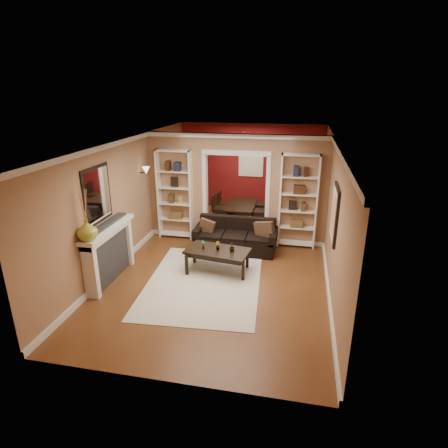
% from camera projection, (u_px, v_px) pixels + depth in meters
% --- Properties ---
extents(floor, '(8.00, 8.00, 0.00)m').
position_uv_depth(floor, '(227.00, 258.00, 8.72)').
color(floor, brown).
rests_on(floor, ground).
extents(ceiling, '(8.00, 8.00, 0.00)m').
position_uv_depth(ceiling, '(227.00, 140.00, 7.79)').
color(ceiling, white).
rests_on(ceiling, ground).
extents(wall_back, '(8.00, 0.00, 8.00)m').
position_uv_depth(wall_back, '(251.00, 167.00, 11.94)').
color(wall_back, '#A27655').
rests_on(wall_back, ground).
extents(wall_front, '(8.00, 0.00, 8.00)m').
position_uv_depth(wall_front, '(163.00, 294.00, 4.58)').
color(wall_front, '#A27655').
rests_on(wall_front, ground).
extents(wall_left, '(0.00, 8.00, 8.00)m').
position_uv_depth(wall_left, '(132.00, 196.00, 8.68)').
color(wall_left, '#A27655').
rests_on(wall_left, ground).
extents(wall_right, '(0.00, 8.00, 8.00)m').
position_uv_depth(wall_right, '(332.00, 208.00, 7.83)').
color(wall_right, '#A27655').
rests_on(wall_right, ground).
extents(partition_wall, '(4.50, 0.15, 2.70)m').
position_uv_depth(partition_wall, '(236.00, 189.00, 9.36)').
color(partition_wall, '#A27655').
rests_on(partition_wall, floor).
extents(red_back_panel, '(4.44, 0.04, 2.64)m').
position_uv_depth(red_back_panel, '(251.00, 168.00, 11.92)').
color(red_back_panel, maroon).
rests_on(red_back_panel, floor).
extents(dining_window, '(0.78, 0.03, 0.98)m').
position_uv_depth(dining_window, '(251.00, 161.00, 11.80)').
color(dining_window, '#8CA5CC').
rests_on(dining_window, wall_back).
extents(area_rug, '(2.46, 3.30, 0.01)m').
position_uv_depth(area_rug, '(204.00, 282.00, 7.62)').
color(area_rug, beige).
rests_on(area_rug, floor).
extents(sofa, '(1.97, 0.85, 0.77)m').
position_uv_depth(sofa, '(236.00, 236.00, 8.98)').
color(sofa, black).
rests_on(sofa, floor).
extents(pillow_left, '(0.39, 0.18, 0.37)m').
position_uv_depth(pillow_left, '(207.00, 227.00, 9.03)').
color(pillow_left, brown).
rests_on(pillow_left, sofa).
extents(pillow_right, '(0.49, 0.30, 0.47)m').
position_uv_depth(pillow_right, '(265.00, 229.00, 8.75)').
color(pillow_right, brown).
rests_on(pillow_right, sofa).
extents(coffee_table, '(1.41, 0.91, 0.50)m').
position_uv_depth(coffee_table, '(218.00, 261.00, 7.99)').
color(coffee_table, black).
rests_on(coffee_table, floor).
extents(plant_left, '(0.10, 0.12, 0.19)m').
position_uv_depth(plant_left, '(203.00, 245.00, 7.93)').
color(plant_left, '#336626').
rests_on(plant_left, coffee_table).
extents(plant_center, '(0.13, 0.13, 0.19)m').
position_uv_depth(plant_center, '(218.00, 246.00, 7.87)').
color(plant_center, '#336626').
rests_on(plant_center, coffee_table).
extents(plant_right, '(0.16, 0.16, 0.20)m').
position_uv_depth(plant_right, '(232.00, 247.00, 7.81)').
color(plant_right, '#336626').
rests_on(plant_right, coffee_table).
extents(bookshelf_left, '(0.90, 0.30, 2.30)m').
position_uv_depth(bookshelf_left, '(175.00, 195.00, 9.57)').
color(bookshelf_left, white).
rests_on(bookshelf_left, floor).
extents(bookshelf_right, '(0.90, 0.30, 2.30)m').
position_uv_depth(bookshelf_right, '(298.00, 202.00, 8.98)').
color(bookshelf_right, white).
rests_on(bookshelf_right, floor).
extents(fireplace, '(0.32, 1.70, 1.16)m').
position_uv_depth(fireplace, '(111.00, 254.00, 7.54)').
color(fireplace, white).
rests_on(fireplace, floor).
extents(vase, '(0.42, 0.42, 0.38)m').
position_uv_depth(vase, '(87.00, 230.00, 6.63)').
color(vase, '#A1AB37').
rests_on(vase, fireplace).
extents(mirror, '(0.03, 0.95, 1.10)m').
position_uv_depth(mirror, '(97.00, 195.00, 7.14)').
color(mirror, silver).
rests_on(mirror, wall_left).
extents(wall_sconce, '(0.18, 0.18, 0.22)m').
position_uv_depth(wall_sconce, '(144.00, 171.00, 9.00)').
color(wall_sconce, '#FFE0A5').
rests_on(wall_sconce, wall_left).
extents(framed_art, '(0.04, 0.85, 1.05)m').
position_uv_depth(framed_art, '(334.00, 214.00, 6.85)').
color(framed_art, black).
rests_on(framed_art, wall_right).
extents(dining_table, '(1.48, 0.82, 0.52)m').
position_uv_depth(dining_table, '(242.00, 212.00, 11.06)').
color(dining_table, black).
rests_on(dining_table, floor).
extents(dining_chair_nw, '(0.44, 0.44, 0.88)m').
position_uv_depth(dining_chair_nw, '(222.00, 208.00, 10.82)').
color(dining_chair_nw, black).
rests_on(dining_chair_nw, floor).
extents(dining_chair_ne, '(0.43, 0.43, 0.85)m').
position_uv_depth(dining_chair_ne, '(260.00, 211.00, 10.62)').
color(dining_chair_ne, black).
rests_on(dining_chair_ne, floor).
extents(dining_chair_sw, '(0.44, 0.44, 0.80)m').
position_uv_depth(dining_chair_sw, '(226.00, 204.00, 11.39)').
color(dining_chair_sw, black).
rests_on(dining_chair_sw, floor).
extents(dining_chair_se, '(0.53, 0.53, 0.89)m').
position_uv_depth(dining_chair_se, '(262.00, 205.00, 11.16)').
color(dining_chair_se, black).
rests_on(dining_chair_se, floor).
extents(chandelier, '(0.50, 0.50, 0.30)m').
position_uv_depth(chandelier, '(245.00, 152.00, 10.51)').
color(chandelier, '#3C231B').
rests_on(chandelier, ceiling).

